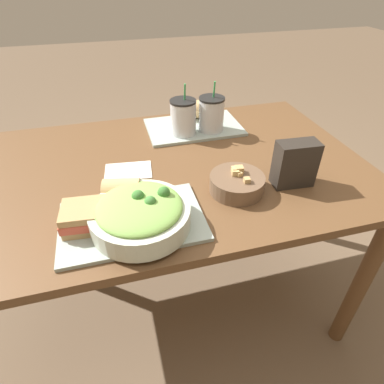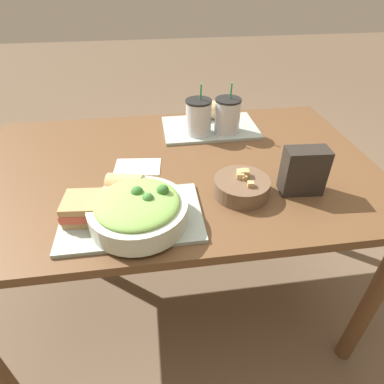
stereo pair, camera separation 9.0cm
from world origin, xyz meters
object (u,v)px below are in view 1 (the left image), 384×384
at_px(salad_bowl, 140,213).
at_px(drink_cup_dark, 183,118).
at_px(soup_bowl, 237,183).
at_px(baguette_near, 123,192).
at_px(drink_cup_red, 211,115).
at_px(napkin_folded, 128,171).
at_px(baguette_far, 193,109).
at_px(chip_bag, 295,164).
at_px(sandwich_near, 85,217).

xyz_separation_m(salad_bowl, drink_cup_dark, (0.25, 0.52, 0.02)).
relative_size(soup_bowl, baguette_near, 1.43).
bearing_deg(drink_cup_red, drink_cup_dark, 180.00).
height_order(salad_bowl, napkin_folded, salad_bowl).
relative_size(baguette_far, drink_cup_dark, 0.58).
xyz_separation_m(soup_bowl, drink_cup_dark, (-0.07, 0.42, 0.05)).
bearing_deg(chip_bag, salad_bowl, -166.42).
relative_size(soup_bowl, drink_cup_dark, 0.84).
distance_m(baguette_near, drink_cup_red, 0.57).
xyz_separation_m(baguette_far, drink_cup_dark, (-0.08, -0.14, 0.03)).
bearing_deg(chip_bag, baguette_far, 111.14).
distance_m(salad_bowl, drink_cup_dark, 0.57).
height_order(salad_bowl, baguette_far, salad_bowl).
xyz_separation_m(soup_bowl, baguette_far, (0.01, 0.56, 0.02)).
height_order(salad_bowl, drink_cup_dark, drink_cup_dark).
bearing_deg(napkin_folded, baguette_far, 46.81).
xyz_separation_m(salad_bowl, sandwich_near, (-0.15, 0.04, -0.01)).
relative_size(baguette_far, chip_bag, 0.79).
height_order(sandwich_near, napkin_folded, sandwich_near).
xyz_separation_m(drink_cup_red, napkin_folded, (-0.37, -0.22, -0.08)).
relative_size(drink_cup_dark, napkin_folded, 1.19).
distance_m(baguette_far, drink_cup_dark, 0.17).
bearing_deg(salad_bowl, baguette_near, 107.23).
distance_m(sandwich_near, baguette_near, 0.13).
distance_m(sandwich_near, baguette_far, 0.78).
distance_m(sandwich_near, drink_cup_red, 0.70).
bearing_deg(drink_cup_dark, baguette_far, 59.89).
bearing_deg(drink_cup_red, soup_bowl, -96.65).
xyz_separation_m(baguette_near, drink_cup_red, (0.40, 0.40, 0.03)).
xyz_separation_m(soup_bowl, drink_cup_red, (0.05, 0.42, 0.05)).
xyz_separation_m(sandwich_near, baguette_near, (0.11, 0.08, 0.01)).
bearing_deg(baguette_far, chip_bag, -150.52).
xyz_separation_m(salad_bowl, soup_bowl, (0.32, 0.10, -0.02)).
height_order(baguette_far, drink_cup_dark, drink_cup_dark).
bearing_deg(sandwich_near, baguette_near, 40.07).
distance_m(salad_bowl, baguette_far, 0.74).
xyz_separation_m(drink_cup_dark, drink_cup_red, (0.12, -0.00, -0.00)).
bearing_deg(drink_cup_dark, baguette_near, -125.19).
relative_size(soup_bowl, napkin_folded, 1.01).
bearing_deg(drink_cup_dark, soup_bowl, -80.47).
distance_m(drink_cup_red, napkin_folded, 0.44).
bearing_deg(drink_cup_red, chip_bag, -71.88).
distance_m(sandwich_near, chip_bag, 0.65).
bearing_deg(soup_bowl, napkin_folded, 147.84).
bearing_deg(salad_bowl, sandwich_near, 165.25).
distance_m(drink_cup_dark, chip_bag, 0.50).
bearing_deg(drink_cup_red, napkin_folded, -149.92).
bearing_deg(napkin_folded, drink_cup_red, 30.08).
relative_size(salad_bowl, baguette_far, 2.29).
relative_size(soup_bowl, baguette_far, 1.46).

